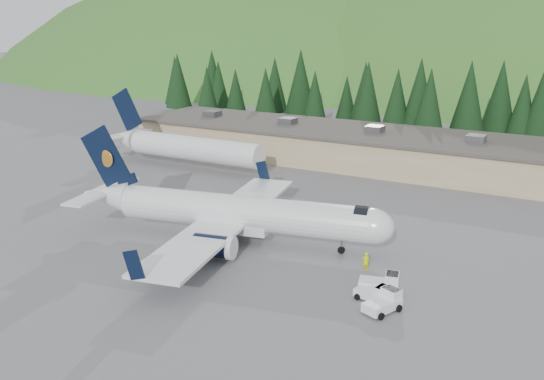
{
  "coord_description": "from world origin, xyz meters",
  "views": [
    {
      "loc": [
        30.93,
        -49.1,
        22.34
      ],
      "look_at": [
        0.0,
        6.0,
        4.0
      ],
      "focal_mm": 40.0,
      "sensor_mm": 36.0,
      "label": 1
    }
  ],
  "objects_px": {
    "baggage_tug_b": "(375,294)",
    "ramp_worker": "(366,262)",
    "terminal_building": "(344,145)",
    "baggage_tug_c": "(385,302)",
    "airliner": "(234,213)",
    "baggage_tug_a": "(382,283)",
    "second_airliner": "(180,146)"
  },
  "relations": [
    {
      "from": "baggage_tug_a",
      "to": "baggage_tug_b",
      "type": "xyz_separation_m",
      "value": [
        0.06,
        -1.93,
        -0.12
      ]
    },
    {
      "from": "baggage_tug_b",
      "to": "ramp_worker",
      "type": "xyz_separation_m",
      "value": [
        -2.84,
        5.39,
        0.21
      ]
    },
    {
      "from": "baggage_tug_a",
      "to": "terminal_building",
      "type": "height_order",
      "value": "terminal_building"
    },
    {
      "from": "airliner",
      "to": "terminal_building",
      "type": "xyz_separation_m",
      "value": [
        -4.04,
        38.19,
        -0.37
      ]
    },
    {
      "from": "baggage_tug_b",
      "to": "airliner",
      "type": "bearing_deg",
      "value": 172.8
    },
    {
      "from": "airliner",
      "to": "baggage_tug_a",
      "type": "distance_m",
      "value": 17.87
    },
    {
      "from": "second_airliner",
      "to": "ramp_worker",
      "type": "xyz_separation_m",
      "value": [
        38.44,
        -22.73,
        -2.44
      ]
    },
    {
      "from": "baggage_tug_b",
      "to": "baggage_tug_c",
      "type": "bearing_deg",
      "value": -32.56
    },
    {
      "from": "terminal_building",
      "to": "baggage_tug_c",
      "type": "bearing_deg",
      "value": -63.5
    },
    {
      "from": "airliner",
      "to": "baggage_tug_a",
      "type": "height_order",
      "value": "airliner"
    },
    {
      "from": "baggage_tug_c",
      "to": "ramp_worker",
      "type": "relative_size",
      "value": 1.98
    },
    {
      "from": "second_airliner",
      "to": "ramp_worker",
      "type": "height_order",
      "value": "second_airliner"
    },
    {
      "from": "airliner",
      "to": "baggage_tug_c",
      "type": "height_order",
      "value": "airliner"
    },
    {
      "from": "airliner",
      "to": "baggage_tug_c",
      "type": "relative_size",
      "value": 9.67
    },
    {
      "from": "baggage_tug_b",
      "to": "baggage_tug_c",
      "type": "xyz_separation_m",
      "value": [
        1.23,
        -1.19,
        0.08
      ]
    },
    {
      "from": "second_airliner",
      "to": "terminal_building",
      "type": "relative_size",
      "value": 0.39
    },
    {
      "from": "airliner",
      "to": "baggage_tug_c",
      "type": "distance_m",
      "value": 20.0
    },
    {
      "from": "airliner",
      "to": "baggage_tug_a",
      "type": "bearing_deg",
      "value": -24.34
    },
    {
      "from": "baggage_tug_c",
      "to": "baggage_tug_b",
      "type": "bearing_deg",
      "value": 67.75
    },
    {
      "from": "baggage_tug_c",
      "to": "baggage_tug_a",
      "type": "bearing_deg",
      "value": 44.3
    },
    {
      "from": "baggage_tug_c",
      "to": "terminal_building",
      "type": "relative_size",
      "value": 0.05
    },
    {
      "from": "airliner",
      "to": "baggage_tug_a",
      "type": "relative_size",
      "value": 9.43
    },
    {
      "from": "airliner",
      "to": "ramp_worker",
      "type": "relative_size",
      "value": 19.15
    },
    {
      "from": "airliner",
      "to": "baggage_tug_c",
      "type": "xyz_separation_m",
      "value": [
        18.56,
        -7.12,
        -2.25
      ]
    },
    {
      "from": "baggage_tug_a",
      "to": "ramp_worker",
      "type": "xyz_separation_m",
      "value": [
        -2.78,
        3.46,
        0.1
      ]
    },
    {
      "from": "terminal_building",
      "to": "baggage_tug_b",
      "type": "bearing_deg",
      "value": -64.16
    },
    {
      "from": "airliner",
      "to": "ramp_worker",
      "type": "height_order",
      "value": "airliner"
    },
    {
      "from": "airliner",
      "to": "terminal_building",
      "type": "distance_m",
      "value": 38.41
    },
    {
      "from": "baggage_tug_c",
      "to": "ramp_worker",
      "type": "bearing_deg",
      "value": 53.69
    },
    {
      "from": "airliner",
      "to": "terminal_building",
      "type": "relative_size",
      "value": 0.47
    },
    {
      "from": "baggage_tug_a",
      "to": "baggage_tug_c",
      "type": "xyz_separation_m",
      "value": [
        1.28,
        -3.13,
        -0.03
      ]
    },
    {
      "from": "second_airliner",
      "to": "baggage_tug_a",
      "type": "relative_size",
      "value": 7.69
    }
  ]
}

